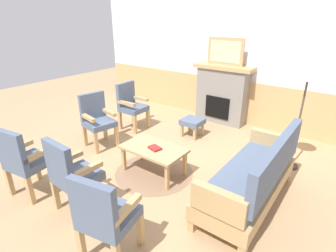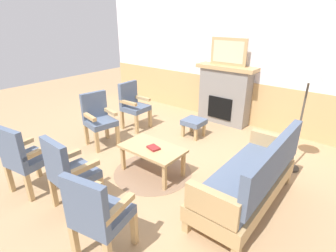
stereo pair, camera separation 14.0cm
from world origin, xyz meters
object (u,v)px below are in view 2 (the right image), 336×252
(armchair_by_window_left, at_px, (133,103))
(book_on_table, at_px, (154,148))
(fireplace, at_px, (225,94))
(footstool, at_px, (194,123))
(armchair_front_center, at_px, (97,213))
(armchair_front_left, at_px, (68,171))
(armchair_corner_left, at_px, (23,156))
(floor_lamp_by_couch, at_px, (310,79))
(framed_picture, at_px, (228,52))
(armchair_near_fireplace, at_px, (98,117))
(coffee_table, at_px, (152,150))
(couch, at_px, (250,179))

(armchair_by_window_left, bearing_deg, book_on_table, -35.31)
(fireplace, height_order, footstool, fireplace)
(fireplace, relative_size, armchair_front_center, 1.33)
(armchair_by_window_left, distance_m, armchair_front_left, 2.64)
(armchair_by_window_left, xyz_separation_m, armchair_corner_left, (0.49, -2.49, 0.00))
(armchair_by_window_left, relative_size, floor_lamp_by_couch, 0.58)
(framed_picture, distance_m, footstool, 1.67)
(armchair_front_center, bearing_deg, armchair_corner_left, 177.85)
(book_on_table, height_order, armchair_near_fireplace, armchair_near_fireplace)
(coffee_table, xyz_separation_m, book_on_table, (0.05, -0.02, 0.07))
(coffee_table, distance_m, armchair_corner_left, 1.75)
(fireplace, height_order, armchair_corner_left, fireplace)
(framed_picture, height_order, armchair_near_fireplace, framed_picture)
(footstool, bearing_deg, couch, -37.91)
(coffee_table, xyz_separation_m, floor_lamp_by_couch, (1.65, 1.46, 1.06))
(couch, distance_m, armchair_corner_left, 2.95)
(fireplace, height_order, framed_picture, framed_picture)
(framed_picture, height_order, armchair_by_window_left, framed_picture)
(fireplace, distance_m, armchair_by_window_left, 2.02)
(framed_picture, height_order, footstool, framed_picture)
(armchair_front_center, distance_m, armchair_corner_left, 1.65)
(fireplace, bearing_deg, floor_lamp_by_couch, -31.73)
(armchair_front_center, relative_size, armchair_corner_left, 1.00)
(armchair_front_left, bearing_deg, floor_lamp_by_couch, 54.83)
(footstool, relative_size, armchair_front_left, 0.41)
(couch, bearing_deg, footstool, 142.09)
(armchair_corner_left, bearing_deg, armchair_front_center, -2.15)
(framed_picture, distance_m, floor_lamp_by_couch, 2.13)
(couch, distance_m, footstool, 2.16)
(framed_picture, bearing_deg, coffee_table, -86.38)
(fireplace, bearing_deg, framed_picture, 90.00)
(couch, distance_m, floor_lamp_by_couch, 1.67)
(footstool, xyz_separation_m, armchair_near_fireplace, (-1.19, -1.38, 0.25))
(armchair_near_fireplace, height_order, floor_lamp_by_couch, floor_lamp_by_couch)
(footstool, xyz_separation_m, armchair_front_center, (0.87, -2.97, 0.25))
(footstool, relative_size, armchair_near_fireplace, 0.41)
(book_on_table, relative_size, armchair_near_fireplace, 0.19)
(armchair_front_left, bearing_deg, framed_picture, 88.75)
(armchair_by_window_left, distance_m, armchair_front_center, 3.33)
(footstool, bearing_deg, coffee_table, -80.63)
(armchair_by_window_left, height_order, floor_lamp_by_couch, floor_lamp_by_couch)
(framed_picture, relative_size, book_on_table, 4.27)
(armchair_near_fireplace, height_order, armchair_front_center, same)
(coffee_table, distance_m, armchair_near_fireplace, 1.45)
(couch, xyz_separation_m, footstool, (-1.70, 1.32, -0.11))
(book_on_table, xyz_separation_m, footstool, (-0.30, 1.53, -0.17))
(book_on_table, bearing_deg, couch, 8.38)
(coffee_table, xyz_separation_m, armchair_near_fireplace, (-1.44, 0.13, 0.15))
(footstool, xyz_separation_m, armchair_corner_left, (-0.78, -2.91, 0.25))
(framed_picture, xyz_separation_m, armchair_front_center, (0.78, -4.04, -1.02))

